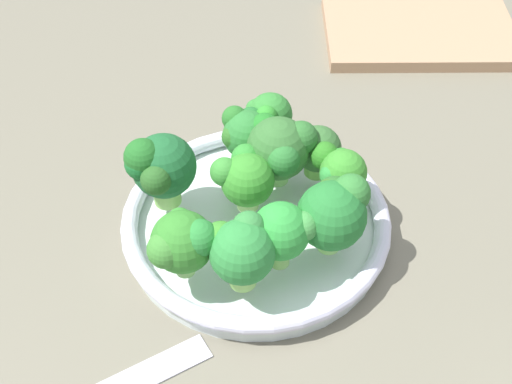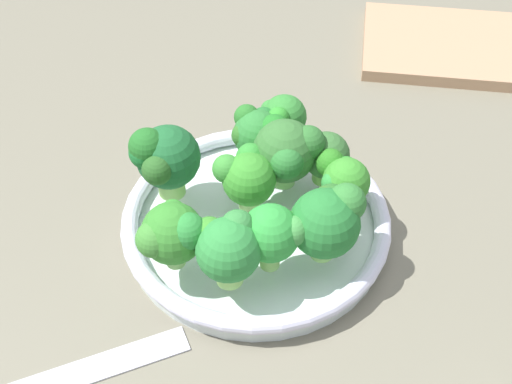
{
  "view_description": "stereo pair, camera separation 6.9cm",
  "coord_description": "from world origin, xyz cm",
  "px_view_note": "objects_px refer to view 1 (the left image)",
  "views": [
    {
      "loc": [
        25.78,
        39.58,
        55.5
      ],
      "look_at": [
        2.25,
        -2.53,
        6.07
      ],
      "focal_mm": 50.72,
      "sensor_mm": 36.0,
      "label": 1
    },
    {
      "loc": [
        19.54,
        42.51,
        55.5
      ],
      "look_at": [
        2.25,
        -2.53,
        6.07
      ],
      "focal_mm": 50.72,
      "sensor_mm": 36.0,
      "label": 2
    }
  ],
  "objects_px": {
    "broccoli_floret_9": "(182,242)",
    "broccoli_floret_3": "(245,134)",
    "broccoli_floret_6": "(284,231)",
    "broccoli_floret_8": "(320,152)",
    "broccoli_floret_2": "(334,210)",
    "broccoli_floret_4": "(269,117)",
    "broccoli_floret_0": "(245,177)",
    "broccoli_floret_1": "(159,167)",
    "broccoli_floret_7": "(240,249)",
    "broccoli_floret_5": "(280,147)",
    "cutting_board": "(420,32)",
    "broccoli_floret_10": "(342,173)",
    "bowl": "(256,223)"
  },
  "relations": [
    {
      "from": "broccoli_floret_2",
      "to": "broccoli_floret_6",
      "type": "xyz_separation_m",
      "value": [
        0.05,
        -0.0,
        -0.0
      ]
    },
    {
      "from": "broccoli_floret_3",
      "to": "broccoli_floret_4",
      "type": "bearing_deg",
      "value": -159.8
    },
    {
      "from": "broccoli_floret_0",
      "to": "broccoli_floret_8",
      "type": "xyz_separation_m",
      "value": [
        -0.09,
        0.0,
        -0.0
      ]
    },
    {
      "from": "broccoli_floret_4",
      "to": "cutting_board",
      "type": "distance_m",
      "value": 0.33
    },
    {
      "from": "broccoli_floret_1",
      "to": "broccoli_floret_8",
      "type": "distance_m",
      "value": 0.16
    },
    {
      "from": "broccoli_floret_1",
      "to": "broccoli_floret_3",
      "type": "relative_size",
      "value": 1.3
    },
    {
      "from": "broccoli_floret_3",
      "to": "broccoli_floret_9",
      "type": "bearing_deg",
      "value": 40.99
    },
    {
      "from": "broccoli_floret_9",
      "to": "broccoli_floret_10",
      "type": "bearing_deg",
      "value": -177.16
    },
    {
      "from": "broccoli_floret_4",
      "to": "broccoli_floret_2",
      "type": "bearing_deg",
      "value": 82.93
    },
    {
      "from": "broccoli_floret_1",
      "to": "broccoli_floret_10",
      "type": "height_order",
      "value": "broccoli_floret_1"
    },
    {
      "from": "broccoli_floret_2",
      "to": "broccoli_floret_4",
      "type": "height_order",
      "value": "broccoli_floret_2"
    },
    {
      "from": "broccoli_floret_1",
      "to": "broccoli_floret_2",
      "type": "bearing_deg",
      "value": 133.51
    },
    {
      "from": "bowl",
      "to": "cutting_board",
      "type": "distance_m",
      "value": 0.42
    },
    {
      "from": "broccoli_floret_1",
      "to": "broccoli_floret_7",
      "type": "height_order",
      "value": "broccoli_floret_1"
    },
    {
      "from": "broccoli_floret_2",
      "to": "broccoli_floret_0",
      "type": "bearing_deg",
      "value": -60.45
    },
    {
      "from": "bowl",
      "to": "broccoli_floret_0",
      "type": "bearing_deg",
      "value": -78.48
    },
    {
      "from": "broccoli_floret_5",
      "to": "cutting_board",
      "type": "distance_m",
      "value": 0.37
    },
    {
      "from": "broccoli_floret_4",
      "to": "broccoli_floret_8",
      "type": "xyz_separation_m",
      "value": [
        -0.02,
        0.07,
        -0.0
      ]
    },
    {
      "from": "broccoli_floret_2",
      "to": "broccoli_floret_4",
      "type": "relative_size",
      "value": 1.22
    },
    {
      "from": "broccoli_floret_0",
      "to": "broccoli_floret_4",
      "type": "height_order",
      "value": "same"
    },
    {
      "from": "broccoli_floret_4",
      "to": "broccoli_floret_6",
      "type": "bearing_deg",
      "value": 64.63
    },
    {
      "from": "broccoli_floret_8",
      "to": "cutting_board",
      "type": "height_order",
      "value": "broccoli_floret_8"
    },
    {
      "from": "broccoli_floret_0",
      "to": "broccoli_floret_7",
      "type": "xyz_separation_m",
      "value": [
        0.05,
        0.08,
        0.01
      ]
    },
    {
      "from": "broccoli_floret_10",
      "to": "cutting_board",
      "type": "relative_size",
      "value": 0.24
    },
    {
      "from": "broccoli_floret_3",
      "to": "broccoli_floret_10",
      "type": "relative_size",
      "value": 1.04
    },
    {
      "from": "broccoli_floret_6",
      "to": "broccoli_floret_8",
      "type": "xyz_separation_m",
      "value": [
        -0.09,
        -0.08,
        -0.01
      ]
    },
    {
      "from": "broccoli_floret_9",
      "to": "broccoli_floret_7",
      "type": "bearing_deg",
      "value": 141.84
    },
    {
      "from": "broccoli_floret_0",
      "to": "broccoli_floret_8",
      "type": "height_order",
      "value": "broccoli_floret_0"
    },
    {
      "from": "broccoli_floret_7",
      "to": "cutting_board",
      "type": "distance_m",
      "value": 0.5
    },
    {
      "from": "broccoli_floret_4",
      "to": "broccoli_floret_0",
      "type": "bearing_deg",
      "value": 45.83
    },
    {
      "from": "broccoli_floret_2",
      "to": "broccoli_floret_8",
      "type": "xyz_separation_m",
      "value": [
        -0.04,
        -0.08,
        -0.01
      ]
    },
    {
      "from": "broccoli_floret_0",
      "to": "broccoli_floret_1",
      "type": "bearing_deg",
      "value": -30.1
    },
    {
      "from": "broccoli_floret_9",
      "to": "broccoli_floret_5",
      "type": "bearing_deg",
      "value": -155.16
    },
    {
      "from": "broccoli_floret_0",
      "to": "broccoli_floret_5",
      "type": "bearing_deg",
      "value": -163.44
    },
    {
      "from": "broccoli_floret_5",
      "to": "broccoli_floret_6",
      "type": "xyz_separation_m",
      "value": [
        0.05,
        0.1,
        -0.0
      ]
    },
    {
      "from": "broccoli_floret_9",
      "to": "broccoli_floret_3",
      "type": "bearing_deg",
      "value": -139.01
    },
    {
      "from": "bowl",
      "to": "broccoli_floret_2",
      "type": "distance_m",
      "value": 0.1
    },
    {
      "from": "broccoli_floret_2",
      "to": "broccoli_floret_7",
      "type": "relative_size",
      "value": 1.07
    },
    {
      "from": "broccoli_floret_0",
      "to": "broccoli_floret_4",
      "type": "bearing_deg",
      "value": -134.17
    },
    {
      "from": "broccoli_floret_6",
      "to": "broccoli_floret_8",
      "type": "bearing_deg",
      "value": -138.14
    },
    {
      "from": "broccoli_floret_8",
      "to": "broccoli_floret_10",
      "type": "height_order",
      "value": "broccoli_floret_10"
    },
    {
      "from": "bowl",
      "to": "broccoli_floret_10",
      "type": "xyz_separation_m",
      "value": [
        -0.08,
        0.02,
        0.05
      ]
    },
    {
      "from": "broccoli_floret_8",
      "to": "broccoli_floret_9",
      "type": "bearing_deg",
      "value": 15.56
    },
    {
      "from": "broccoli_floret_5",
      "to": "broccoli_floret_2",
      "type": "bearing_deg",
      "value": 90.01
    },
    {
      "from": "broccoli_floret_4",
      "to": "broccoli_floret_7",
      "type": "height_order",
      "value": "broccoli_floret_7"
    },
    {
      "from": "broccoli_floret_9",
      "to": "bowl",
      "type": "bearing_deg",
      "value": -160.48
    },
    {
      "from": "broccoli_floret_10",
      "to": "cutting_board",
      "type": "distance_m",
      "value": 0.37
    },
    {
      "from": "broccoli_floret_4",
      "to": "cutting_board",
      "type": "height_order",
      "value": "broccoli_floret_4"
    },
    {
      "from": "broccoli_floret_0",
      "to": "broccoli_floret_4",
      "type": "relative_size",
      "value": 1.0
    },
    {
      "from": "broccoli_floret_0",
      "to": "broccoli_floret_7",
      "type": "height_order",
      "value": "broccoli_floret_7"
    }
  ]
}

